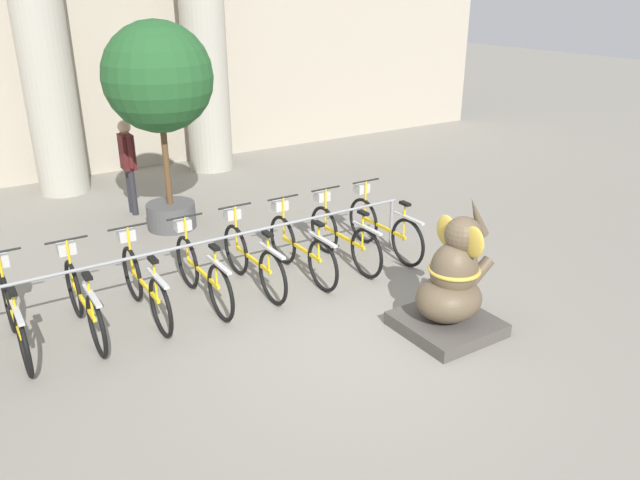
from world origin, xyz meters
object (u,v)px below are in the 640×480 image
bicycle_2 (83,301)px  bicycle_6 (300,247)px  elephant_statue (452,287)px  bicycle_4 (202,271)px  bicycle_3 (144,284)px  bicycle_1 (14,316)px  bicycle_5 (252,258)px  potted_tree (159,85)px  person_pedestrian (128,159)px  bicycle_8 (383,227)px  bicycle_7 (343,236)px

bicycle_2 → bicycle_6: size_ratio=1.00×
elephant_statue → bicycle_4: bearing=134.0°
bicycle_3 → bicycle_4: bearing=-2.9°
bicycle_1 → bicycle_6: same height
bicycle_4 → bicycle_5: same height
bicycle_4 → bicycle_1: bearing=179.2°
bicycle_1 → potted_tree: bearing=44.5°
person_pedestrian → bicycle_5: bearing=-83.0°
bicycle_6 → bicycle_8: size_ratio=1.00×
potted_tree → bicycle_8: bearing=-49.8°
elephant_statue → bicycle_7: bearing=89.3°
bicycle_2 → bicycle_5: (2.18, 0.03, 0.00)m
bicycle_2 → bicycle_5: same height
bicycle_1 → bicycle_5: size_ratio=1.00×
bicycle_4 → bicycle_5: bearing=2.7°
potted_tree → bicycle_5: bearing=-87.2°
bicycle_8 → person_pedestrian: bearing=124.9°
bicycle_2 → person_pedestrian: (1.72, 3.79, 0.57)m
bicycle_4 → person_pedestrian: bearing=86.0°
bicycle_6 → bicycle_1: bearing=179.5°
bicycle_7 → elephant_statue: 2.24m
bicycle_5 → bicycle_6: 0.73m
bicycle_3 → elephant_statue: bearing=-38.2°
bicycle_2 → person_pedestrian: bearing=65.6°
bicycle_7 → potted_tree: potted_tree is taller
bicycle_1 → person_pedestrian: (2.44, 3.76, 0.57)m
bicycle_5 → elephant_statue: (1.42, -2.26, 0.13)m
bicycle_4 → person_pedestrian: 3.84m
bicycle_8 → elephant_statue: (-0.75, -2.23, 0.13)m
elephant_statue → potted_tree: bearing=107.4°
bicycle_3 → person_pedestrian: (0.99, 3.75, 0.57)m
bicycle_1 → bicycle_7: (4.35, -0.01, 0.00)m
bicycle_7 → person_pedestrian: 4.26m
bicycle_6 → elephant_statue: elephant_statue is taller
bicycle_2 → bicycle_4: (1.45, 0.00, 0.00)m
bicycle_1 → bicycle_8: 5.08m
bicycle_4 → potted_tree: potted_tree is taller
person_pedestrian → bicycle_6: bearing=-72.6°
bicycle_3 → elephant_statue: 3.66m
bicycle_3 → bicycle_4: same height
bicycle_2 → bicycle_4: 1.45m
bicycle_4 → bicycle_8: same height
bicycle_8 → potted_tree: (-2.31, 2.73, 1.92)m
bicycle_4 → bicycle_5: (0.73, 0.03, 0.00)m
bicycle_2 → person_pedestrian: 4.20m
bicycle_1 → bicycle_8: (5.08, -0.02, 0.00)m
bicycle_2 → bicycle_3: size_ratio=1.00×
bicycle_3 → bicycle_6: bearing=-1.0°
person_pedestrian → bicycle_4: bearing=-94.0°
bicycle_1 → potted_tree: potted_tree is taller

